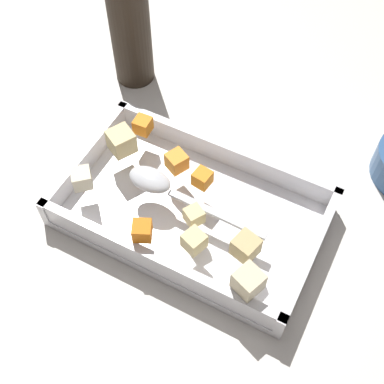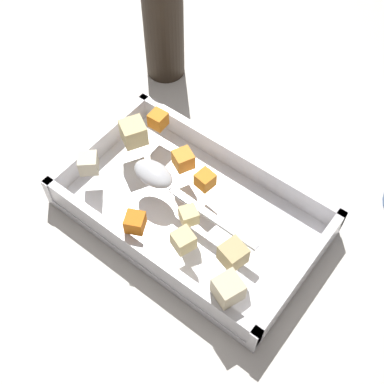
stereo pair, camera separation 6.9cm
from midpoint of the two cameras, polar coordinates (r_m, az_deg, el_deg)
The scene contains 14 objects.
ground_plane at distance 0.74m, azimuth -3.12°, elevation -2.79°, with size 4.00×4.00×0.00m, color beige.
baking_dish at distance 0.73m, azimuth -2.70°, elevation -2.25°, with size 0.36×0.22×0.05m.
carrot_chunk_corner_sw at distance 0.70m, azimuth -1.66°, elevation 1.34°, with size 0.02×0.02×0.02m, color orange.
carrot_chunk_corner_nw at distance 0.77m, azimuth -8.05°, elevation 7.16°, with size 0.02×0.02×0.02m, color orange.
carrot_chunk_corner_se at distance 0.66m, azimuth -8.52°, elevation -4.47°, with size 0.02×0.02×0.02m, color orange.
carrot_chunk_near_spoon at distance 0.72m, azimuth -4.45°, elevation 3.21°, with size 0.03×0.03×0.03m, color orange.
potato_chunk_rim_edge at distance 0.64m, azimuth 2.90°, elevation -6.31°, with size 0.03×0.03×0.03m, color tan.
potato_chunk_far_left at distance 0.67m, azimuth -2.73°, elevation -2.85°, with size 0.02×0.02×0.02m, color #E0CC89.
potato_chunk_mid_right at distance 0.75m, azimuth -10.47°, elevation 5.36°, with size 0.03×0.03×0.03m, color #E0CC89.
potato_chunk_heap_top at distance 0.72m, azimuth -14.78°, elevation 1.26°, with size 0.03×0.03×0.03m, color beige.
potato_chunk_center at distance 0.62m, azimuth 3.07°, elevation -10.09°, with size 0.03×0.03×0.03m, color beige.
potato_chunk_near_right at distance 0.65m, azimuth -2.83°, elevation -5.67°, with size 0.03×0.03×0.03m, color #E0CC89.
serving_spoon at distance 0.70m, azimuth -6.54°, elevation 0.68°, with size 0.21×0.04×0.02m.
pepper_mill at distance 0.87m, azimuth -9.26°, elevation 17.46°, with size 0.07×0.07×0.23m.
Camera 1 is at (0.19, -0.34, 0.63)m, focal length 48.22 mm.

